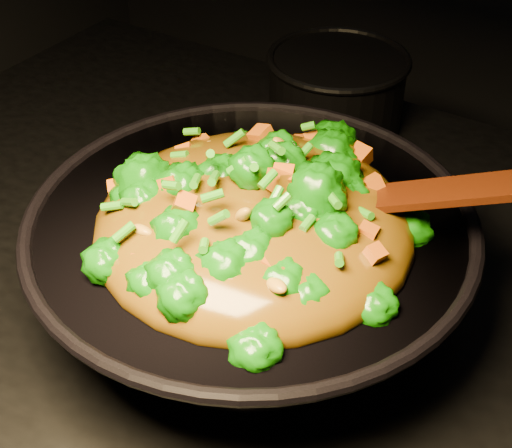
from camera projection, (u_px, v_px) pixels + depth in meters
The scene contains 5 objects.
stovetop at pixel (235, 439), 1.20m from camera, with size 1.20×0.90×0.90m, color black.
wok at pixel (251, 264), 0.78m from camera, with size 0.46×0.46×0.13m, color black, non-canonical shape.
stir_fry at pixel (254, 186), 0.69m from camera, with size 0.33×0.33×0.11m, color #136B07, non-canonical shape.
spatula at pixel (408, 196), 0.69m from camera, with size 0.29×0.04×0.01m, color #341703.
back_pot at pixel (336, 91), 1.10m from camera, with size 0.21×0.21×0.12m, color black.
Camera 1 is at (0.41, -0.58, 1.49)m, focal length 50.00 mm.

